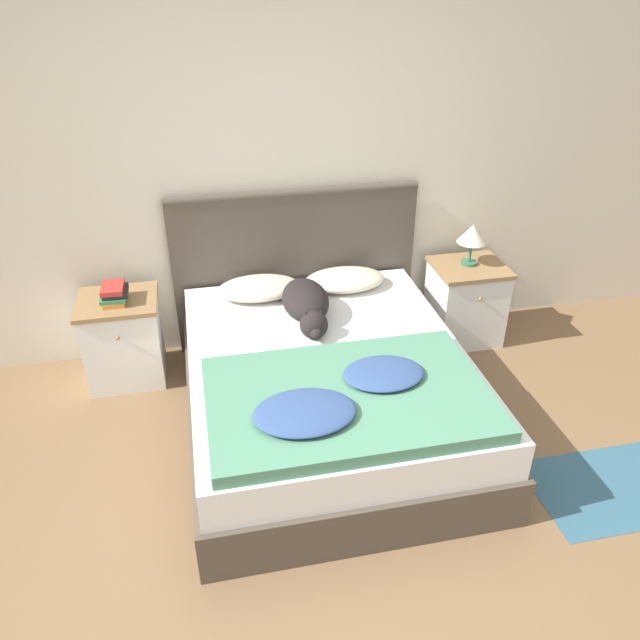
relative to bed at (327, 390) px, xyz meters
The scene contains 12 objects.
ground_plane 1.11m from the bed, 96.83° to the right, with size 16.00×16.00×0.00m, color brown.
wall_back 1.48m from the bed, 96.94° to the left, with size 9.00×0.06×2.55m.
bed is the anchor object (origin of this frame).
headboard 1.04m from the bed, 90.00° to the left, with size 1.65×0.06×1.12m.
nightstand_left 1.38m from the bed, 147.51° to the left, with size 0.49×0.44×0.57m.
nightstand_right 1.38m from the bed, 32.49° to the left, with size 0.49×0.44×0.57m.
pillow_left 0.86m from the bed, 110.93° to the left, with size 0.53×0.33×0.11m.
pillow_right 0.86m from the bed, 69.07° to the left, with size 0.53×0.33×0.11m.
quilt 0.56m from the bed, 91.31° to the right, with size 1.37×0.90×0.12m.
dog 0.54m from the bed, 95.11° to the left, with size 0.28×0.66×0.21m.
book_stack 1.42m from the bed, 148.39° to the left, with size 0.17×0.20×0.11m.
table_lamp 1.50m from the bed, 33.35° to the left, with size 0.20×0.20×0.29m.
Camera 1 is at (-0.51, -1.74, 2.41)m, focal length 35.00 mm.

